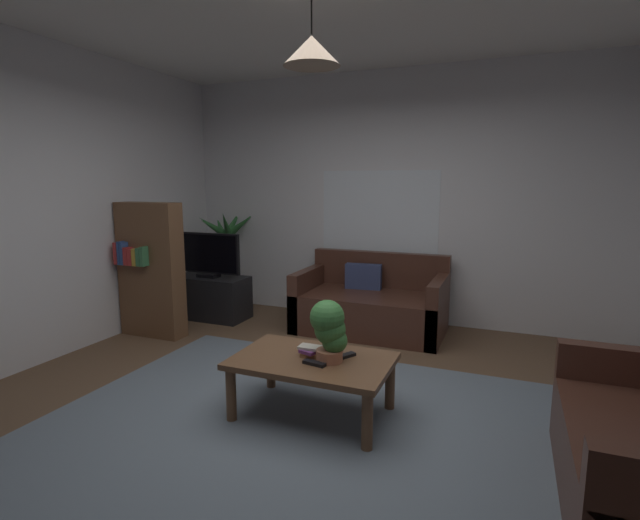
% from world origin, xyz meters
% --- Properties ---
extents(floor, '(5.12, 5.05, 0.02)m').
position_xyz_m(floor, '(0.00, 0.00, -0.01)').
color(floor, brown).
rests_on(floor, ground).
extents(rug, '(3.33, 2.78, 0.01)m').
position_xyz_m(rug, '(0.00, -0.20, 0.00)').
color(rug, slate).
rests_on(rug, ground).
extents(wall_back, '(5.24, 0.06, 2.84)m').
position_xyz_m(wall_back, '(0.00, 2.56, 1.42)').
color(wall_back, silver).
rests_on(wall_back, ground).
extents(wall_left, '(0.06, 5.05, 2.84)m').
position_xyz_m(wall_left, '(-2.59, 0.00, 1.42)').
color(wall_left, silver).
rests_on(wall_left, ground).
extents(window_pane, '(1.37, 0.01, 1.13)m').
position_xyz_m(window_pane, '(-0.17, 2.52, 1.17)').
color(window_pane, white).
extents(couch_under_window, '(1.56, 0.89, 0.82)m').
position_xyz_m(couch_under_window, '(-0.10, 2.02, 0.27)').
color(couch_under_window, '#47281E').
rests_on(couch_under_window, ground).
extents(coffee_table, '(1.08, 0.69, 0.41)m').
position_xyz_m(coffee_table, '(0.05, 0.04, 0.35)').
color(coffee_table, brown).
rests_on(coffee_table, ground).
extents(book_on_table_0, '(0.12, 0.12, 0.03)m').
position_xyz_m(book_on_table_0, '(0.02, 0.07, 0.43)').
color(book_on_table_0, '#99663F').
rests_on(book_on_table_0, coffee_table).
extents(book_on_table_1, '(0.14, 0.15, 0.02)m').
position_xyz_m(book_on_table_1, '(0.02, 0.06, 0.45)').
color(book_on_table_1, '#72387F').
rests_on(book_on_table_1, coffee_table).
extents(book_on_table_2, '(0.16, 0.10, 0.02)m').
position_xyz_m(book_on_table_2, '(0.02, 0.07, 0.47)').
color(book_on_table_2, beige).
rests_on(book_on_table_2, coffee_table).
extents(remote_on_table_0, '(0.12, 0.16, 0.02)m').
position_xyz_m(remote_on_table_0, '(0.25, 0.13, 0.42)').
color(remote_on_table_0, black).
rests_on(remote_on_table_0, coffee_table).
extents(remote_on_table_1, '(0.17, 0.08, 0.02)m').
position_xyz_m(remote_on_table_1, '(0.11, -0.07, 0.42)').
color(remote_on_table_1, black).
rests_on(remote_on_table_1, coffee_table).
extents(potted_plant_on_table, '(0.25, 0.23, 0.42)m').
position_xyz_m(potted_plant_on_table, '(0.17, 0.04, 0.64)').
color(potted_plant_on_table, '#B77051').
rests_on(potted_plant_on_table, coffee_table).
extents(tv_stand, '(0.90, 0.44, 0.50)m').
position_xyz_m(tv_stand, '(-2.01, 1.78, 0.25)').
color(tv_stand, black).
rests_on(tv_stand, ground).
extents(tv, '(0.84, 0.16, 0.52)m').
position_xyz_m(tv, '(-2.01, 1.75, 0.77)').
color(tv, black).
rests_on(tv, tv_stand).
extents(potted_palm_corner, '(0.82, 0.85, 1.30)m').
position_xyz_m(potted_palm_corner, '(-2.07, 2.27, 0.62)').
color(potted_palm_corner, beige).
rests_on(potted_palm_corner, ground).
extents(bookshelf_corner, '(0.70, 0.31, 1.40)m').
position_xyz_m(bookshelf_corner, '(-2.19, 1.00, 0.71)').
color(bookshelf_corner, brown).
rests_on(bookshelf_corner, ground).
extents(pendant_lamp, '(0.36, 0.36, 0.53)m').
position_xyz_m(pendant_lamp, '(0.05, 0.04, 2.40)').
color(pendant_lamp, black).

